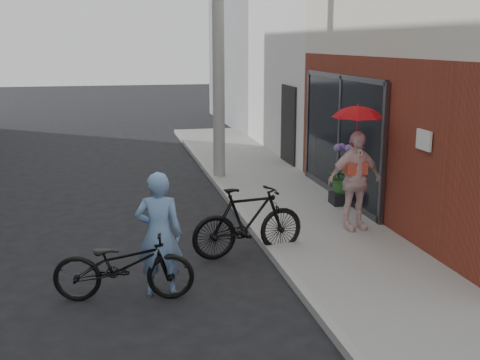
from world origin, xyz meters
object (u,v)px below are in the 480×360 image
object	(u,v)px
utility_pole	(218,31)
officer	(159,234)
bike_right	(248,221)
bike_left	(124,265)
planter	(342,198)
kimono_woman	(355,181)

from	to	relation	value
utility_pole	officer	world-z (taller)	utility_pole
utility_pole	officer	bearing A→B (deg)	-106.98
bike_right	utility_pole	bearing A→B (deg)	-14.99
utility_pole	bike_left	size ratio (longest dim) A/B	3.90
bike_left	planter	distance (m)	5.53
utility_pole	bike_left	distance (m)	7.58
utility_pole	bike_right	xyz separation A→B (m)	(-0.50, -5.23, -2.95)
utility_pole	planter	bearing A→B (deg)	-58.31
utility_pole	bike_right	world-z (taller)	utility_pole
utility_pole	kimono_woman	bearing A→B (deg)	-72.26
officer	kimono_woman	bearing A→B (deg)	-143.04
utility_pole	planter	distance (m)	4.88
officer	bike_left	size ratio (longest dim) A/B	0.92
officer	planter	xyz separation A→B (m)	(3.87, 3.36, -0.60)
planter	bike_left	bearing A→B (deg)	-141.65
bike_right	planter	world-z (taller)	bike_right
officer	bike_right	world-z (taller)	officer
officer	kimono_woman	xyz separation A→B (m)	(3.45, 1.80, 0.14)
utility_pole	bike_right	size ratio (longest dim) A/B	3.83
utility_pole	bike_left	bearing A→B (deg)	-110.50
officer	kimono_woman	size ratio (longest dim) A/B	0.98
officer	bike_left	bearing A→B (deg)	17.40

